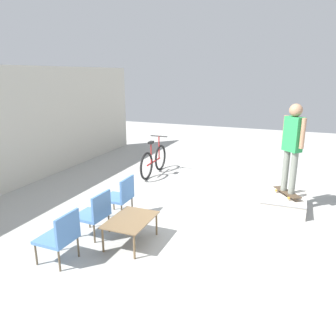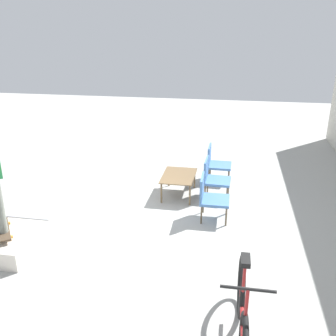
# 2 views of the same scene
# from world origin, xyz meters

# --- Properties ---
(ground_plane) EXTENTS (24.00, 24.00, 0.00)m
(ground_plane) POSITION_xyz_m (0.00, 0.00, 0.00)
(ground_plane) COLOR #A8A8A3
(skate_ramp_box) EXTENTS (1.07, 0.90, 0.32)m
(skate_ramp_box) POSITION_xyz_m (1.45, -1.30, 0.15)
(skate_ramp_box) COLOR silver
(skate_ramp_box) RESTS_ON ground_plane
(skateboard_on_ramp) EXTENTS (0.73, 0.60, 0.07)m
(skateboard_on_ramp) POSITION_xyz_m (1.47, -1.35, 0.38)
(skateboard_on_ramp) COLOR #473828
(skateboard_on_ramp) RESTS_ON skate_ramp_box
(person_skater) EXTENTS (0.42, 0.43, 1.85)m
(person_skater) POSITION_xyz_m (1.47, -1.35, 1.49)
(person_skater) COLOR gray
(person_skater) RESTS_ON skateboard_on_ramp
(coffee_table) EXTENTS (0.96, 0.67, 0.45)m
(coffee_table) POSITION_xyz_m (-1.07, 1.05, 0.40)
(coffee_table) COLOR brown
(coffee_table) RESTS_ON ground_plane
(patio_chair_left) EXTENTS (0.53, 0.53, 0.83)m
(patio_chair_left) POSITION_xyz_m (-1.98, 1.75, 0.45)
(patio_chair_left) COLOR brown
(patio_chair_left) RESTS_ON ground_plane
(patio_chair_center) EXTENTS (0.54, 0.54, 0.83)m
(patio_chair_center) POSITION_xyz_m (-1.07, 1.75, 0.45)
(patio_chair_center) COLOR brown
(patio_chair_center) RESTS_ON ground_plane
(patio_chair_right) EXTENTS (0.52, 0.52, 0.83)m
(patio_chair_right) POSITION_xyz_m (-0.15, 1.75, 0.45)
(patio_chair_right) COLOR brown
(patio_chair_right) RESTS_ON ground_plane
(bicycle) EXTENTS (1.75, 0.52, 1.07)m
(bicycle) POSITION_xyz_m (2.70, 2.31, 0.40)
(bicycle) COLOR black
(bicycle) RESTS_ON ground_plane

